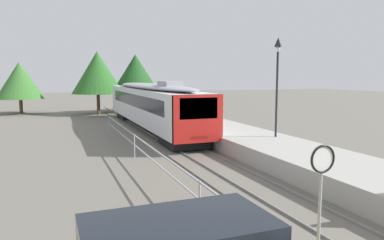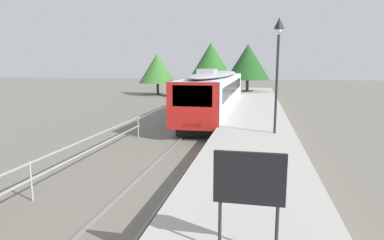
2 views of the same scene
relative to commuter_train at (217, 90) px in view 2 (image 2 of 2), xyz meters
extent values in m
plane|color=#6B665B|center=(-3.00, -8.35, -2.15)|extent=(160.00, 160.00, 0.00)
cube|color=#6B665B|center=(0.00, -8.35, -2.12)|extent=(3.20, 60.00, 0.06)
cube|color=slate|center=(-0.72, -8.35, -2.05)|extent=(0.08, 60.00, 0.08)
cube|color=slate|center=(0.72, -8.35, -2.05)|extent=(0.08, 60.00, 0.08)
cube|color=silver|center=(0.00, 0.11, -0.18)|extent=(2.80, 20.26, 2.55)
cube|color=red|center=(0.00, -9.93, -0.18)|extent=(2.80, 0.24, 2.55)
cube|color=black|center=(0.00, -10.01, 0.38)|extent=(2.13, 0.08, 1.12)
cube|color=black|center=(0.00, 0.11, 0.22)|extent=(2.82, 17.02, 0.92)
ellipsoid|color=#9EA0A5|center=(0.00, 0.11, 1.27)|extent=(2.69, 19.45, 0.44)
cube|color=#9EA0A5|center=(0.00, -4.96, 1.55)|extent=(1.10, 2.20, 0.36)
cube|color=#EAE5C6|center=(0.00, -10.00, -1.18)|extent=(1.00, 0.10, 0.20)
cube|color=black|center=(0.00, -7.63, -1.73)|extent=(2.24, 3.20, 0.55)
cube|color=black|center=(0.00, 7.84, -1.73)|extent=(2.24, 3.20, 0.55)
cube|color=#A8A59E|center=(3.25, -8.35, -1.70)|extent=(3.90, 60.00, 0.90)
cylinder|color=#232328|center=(4.21, -10.86, 1.05)|extent=(0.12, 0.12, 4.60)
pyramid|color=#232328|center=(4.21, -10.86, 3.85)|extent=(0.34, 0.34, 0.50)
sphere|color=silver|center=(4.21, -10.86, 3.53)|extent=(0.24, 0.24, 0.24)
cylinder|color=#232328|center=(2.81, -21.35, -0.80)|extent=(0.06, 0.06, 0.90)
cylinder|color=#232328|center=(3.77, -21.35, -0.80)|extent=(0.06, 0.06, 0.90)
cube|color=black|center=(3.29, -21.35, 0.10)|extent=(1.20, 0.08, 0.90)
cube|color=#9EA0A5|center=(-3.30, -18.35, -0.95)|extent=(0.05, 36.00, 0.05)
cube|color=#9EA0A5|center=(-3.30, -18.35, -1.46)|extent=(0.05, 36.00, 0.05)
cylinder|color=#9EA0A5|center=(-3.30, -18.35, -1.52)|extent=(0.06, 0.06, 1.25)
cylinder|color=#9EA0A5|center=(-3.30, -9.35, -1.52)|extent=(0.06, 0.06, 1.25)
cylinder|color=#9EA0A5|center=(-3.30, -0.35, -1.52)|extent=(0.06, 0.06, 1.25)
cylinder|color=brown|center=(1.96, 14.74, -0.96)|extent=(0.36, 0.36, 2.37)
cone|color=#1E4C1E|center=(1.96, 14.74, 2.39)|extent=(5.45, 5.45, 4.32)
cylinder|color=brown|center=(-10.51, 17.16, -1.30)|extent=(0.36, 0.36, 1.70)
cone|color=#38702D|center=(-10.51, 17.16, 1.57)|extent=(5.17, 5.17, 4.04)
cylinder|color=brown|center=(-2.48, 13.53, -1.00)|extent=(0.36, 0.36, 2.30)
cone|color=#286023|center=(-2.48, 13.53, 2.44)|extent=(5.58, 5.58, 4.58)
camera|label=1|loc=(-7.10, -27.79, 2.06)|focal=34.35mm
camera|label=2|loc=(3.40, -26.60, 1.96)|focal=30.39mm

